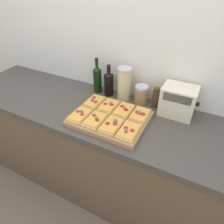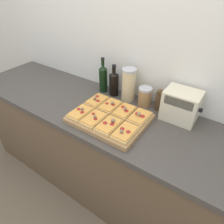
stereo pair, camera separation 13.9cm
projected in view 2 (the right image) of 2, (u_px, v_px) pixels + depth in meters
The scene contains 18 objects.
ground_plane at pixel (89, 211), 1.80m from camera, with size 12.00×12.00×0.00m, color brown.
wall_back at pixel (135, 53), 1.53m from camera, with size 6.00×0.06×2.50m.
kitchen_counter at pixel (109, 154), 1.75m from camera, with size 2.63×0.67×0.91m.
cutting_board at pixel (110, 118), 1.39m from camera, with size 0.51×0.40×0.03m, color #A37A4C.
pizza_slice_back_left at pixel (97, 101), 1.52m from camera, with size 0.11×0.18×0.05m.
pizza_slice_back_midleft at pixel (110, 106), 1.46m from camera, with size 0.11×0.18×0.05m.
pizza_slice_back_midright at pixel (124, 111), 1.41m from camera, with size 0.11×0.18×0.05m.
pizza_slice_back_right at pixel (140, 117), 1.35m from camera, with size 0.11×0.18×0.05m.
pizza_slice_front_left at pixel (80, 113), 1.39m from camera, with size 0.11×0.18×0.05m.
pizza_slice_front_midleft at pixel (94, 119), 1.33m from camera, with size 0.11×0.18×0.05m.
pizza_slice_front_midright at pixel (109, 125), 1.28m from camera, with size 0.11×0.18×0.05m.
pizza_slice_front_right at pixel (125, 132), 1.22m from camera, with size 0.11×0.18×0.05m.
olive_oil_bottle at pixel (103, 78), 1.67m from camera, with size 0.07×0.07×0.30m.
wine_bottle at pixel (114, 83), 1.63m from camera, with size 0.08×0.08×0.26m.
grain_jar_tall at pixel (129, 85), 1.55m from camera, with size 0.11×0.11×0.26m.
grain_jar_short at pixel (145, 96), 1.52m from camera, with size 0.10×0.10×0.15m.
pepper_mill at pixel (159, 100), 1.46m from camera, with size 0.05×0.05×0.17m.
toaster_oven at pixel (181, 105), 1.36m from camera, with size 0.26×0.18×0.22m.
Camera 2 is at (0.71, -0.67, 1.77)m, focal length 32.00 mm.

